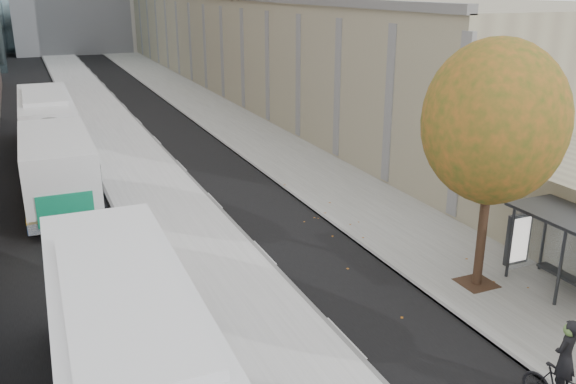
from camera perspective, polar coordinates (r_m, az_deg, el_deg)
bus_platform at (r=36.88m, az=-15.26°, el=4.15°), size 4.25×150.00×0.15m
sidewalk at (r=38.76m, az=-3.48°, el=5.43°), size 4.75×150.00×0.08m
building_tan at (r=69.03m, az=-2.99°, el=14.66°), size 18.00×92.00×8.00m
tree_c at (r=18.63m, az=18.74°, el=6.21°), size 4.20×4.20×7.28m
bus_far at (r=32.69m, az=-21.30°, el=4.67°), size 2.97×18.94×3.15m
cyclist at (r=15.15m, az=24.24°, el=-15.63°), size 0.91×1.86×2.30m
distant_car at (r=47.96m, az=-21.76°, el=7.50°), size 1.64×3.96×1.34m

